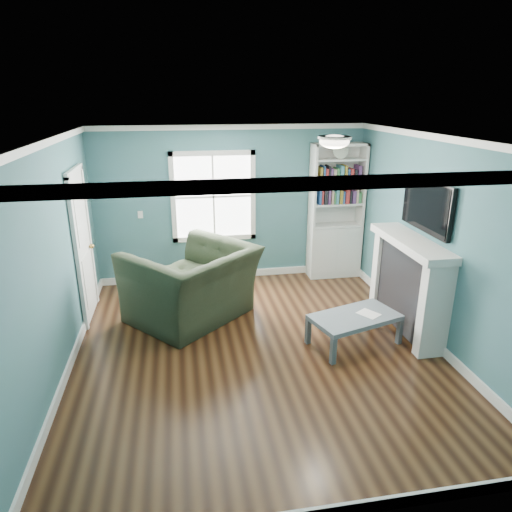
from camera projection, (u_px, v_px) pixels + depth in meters
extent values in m
plane|color=black|center=(257.00, 350.00, 5.75)|extent=(5.00, 5.00, 0.00)
plane|color=#356D6A|center=(232.00, 205.00, 7.64)|extent=(4.50, 0.00, 4.50)
plane|color=#356D6A|center=(324.00, 374.00, 3.00)|extent=(4.50, 0.00, 4.50)
plane|color=#356D6A|center=(54.00, 264.00, 4.96)|extent=(0.00, 5.00, 5.00)
plane|color=#356D6A|center=(435.00, 242.00, 5.68)|extent=(0.00, 5.00, 5.00)
plane|color=white|center=(258.00, 138.00, 4.89)|extent=(5.00, 5.00, 0.00)
cube|color=white|center=(233.00, 274.00, 8.04)|extent=(4.50, 0.03, 0.12)
cube|color=white|center=(71.00, 362.00, 5.37)|extent=(0.03, 5.00, 0.12)
cube|color=white|center=(422.00, 331.00, 6.09)|extent=(0.03, 5.00, 0.12)
cube|color=white|center=(230.00, 127.00, 7.21)|extent=(4.50, 0.04, 0.08)
cube|color=white|center=(333.00, 183.00, 2.60)|extent=(4.50, 0.04, 0.08)
cube|color=white|center=(38.00, 146.00, 4.54)|extent=(0.04, 5.00, 0.08)
cube|color=white|center=(447.00, 139.00, 5.26)|extent=(0.04, 5.00, 0.08)
cube|color=white|center=(213.00, 197.00, 7.54)|extent=(1.24, 0.01, 1.34)
cube|color=white|center=(173.00, 198.00, 7.42)|extent=(0.08, 0.06, 1.50)
cube|color=white|center=(253.00, 195.00, 7.63)|extent=(0.08, 0.06, 1.50)
cube|color=white|center=(215.00, 238.00, 7.76)|extent=(1.40, 0.06, 0.08)
cube|color=white|center=(212.00, 153.00, 7.29)|extent=(1.40, 0.06, 0.08)
cube|color=white|center=(213.00, 197.00, 7.53)|extent=(1.24, 0.03, 0.03)
cube|color=white|center=(213.00, 197.00, 7.53)|extent=(0.03, 0.03, 1.34)
cube|color=silver|center=(334.00, 251.00, 8.02)|extent=(0.90, 0.35, 0.90)
cube|color=silver|center=(313.00, 187.00, 7.57)|extent=(0.04, 0.35, 1.40)
cube|color=silver|center=(362.00, 185.00, 7.71)|extent=(0.04, 0.35, 1.40)
cube|color=silver|center=(334.00, 184.00, 7.79)|extent=(0.90, 0.02, 1.40)
cube|color=silver|center=(340.00, 144.00, 7.41)|extent=(0.90, 0.35, 0.04)
cube|color=silver|center=(335.00, 225.00, 7.87)|extent=(0.84, 0.33, 0.03)
cube|color=silver|center=(336.00, 203.00, 7.74)|extent=(0.84, 0.33, 0.03)
cube|color=silver|center=(338.00, 181.00, 7.61)|extent=(0.84, 0.33, 0.03)
cube|color=silver|center=(339.00, 159.00, 7.49)|extent=(0.84, 0.33, 0.03)
cube|color=#264C8C|center=(337.00, 196.00, 7.68)|extent=(0.70, 0.25, 0.22)
cube|color=maroon|center=(339.00, 174.00, 7.55)|extent=(0.70, 0.25, 0.22)
cylinder|color=beige|center=(341.00, 151.00, 7.40)|extent=(0.26, 0.06, 0.26)
cube|color=black|center=(409.00, 289.00, 6.08)|extent=(0.30, 1.20, 1.10)
cube|color=black|center=(406.00, 302.00, 6.14)|extent=(0.22, 0.65, 0.70)
cube|color=silver|center=(434.00, 311.00, 5.45)|extent=(0.36, 0.16, 1.20)
cube|color=silver|center=(386.00, 271.00, 6.70)|extent=(0.36, 0.16, 1.20)
cube|color=silver|center=(412.00, 242.00, 5.86)|extent=(0.44, 1.58, 0.10)
cube|color=black|center=(427.00, 206.00, 5.72)|extent=(0.06, 1.10, 0.65)
cube|color=silver|center=(83.00, 248.00, 6.35)|extent=(0.04, 0.80, 2.05)
cube|color=white|center=(78.00, 259.00, 5.94)|extent=(0.05, 0.08, 2.13)
cube|color=white|center=(89.00, 238.00, 6.77)|extent=(0.05, 0.08, 2.13)
cube|color=white|center=(74.00, 171.00, 6.00)|extent=(0.05, 0.98, 0.08)
sphere|color=#BF8C3F|center=(92.00, 246.00, 6.67)|extent=(0.07, 0.07, 0.07)
ellipsoid|color=white|center=(334.00, 142.00, 5.15)|extent=(0.34, 0.34, 0.15)
cylinder|color=white|center=(335.00, 137.00, 5.13)|extent=(0.38, 0.38, 0.03)
cube|color=white|center=(140.00, 215.00, 7.42)|extent=(0.08, 0.01, 0.12)
imported|color=black|center=(191.00, 272.00, 6.37)|extent=(1.88, 1.83, 1.39)
cube|color=#4C555B|center=(333.00, 351.00, 5.40)|extent=(0.08, 0.08, 0.34)
cube|color=#4C555B|center=(399.00, 332.00, 5.85)|extent=(0.08, 0.08, 0.34)
cube|color=#4C555B|center=(308.00, 331.00, 5.86)|extent=(0.08, 0.08, 0.34)
cube|color=#4C555B|center=(371.00, 315.00, 6.30)|extent=(0.08, 0.08, 0.34)
cube|color=slate|center=(355.00, 317.00, 5.79)|extent=(1.23, 0.90, 0.06)
cube|color=white|center=(369.00, 314.00, 5.81)|extent=(0.31, 0.33, 0.00)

